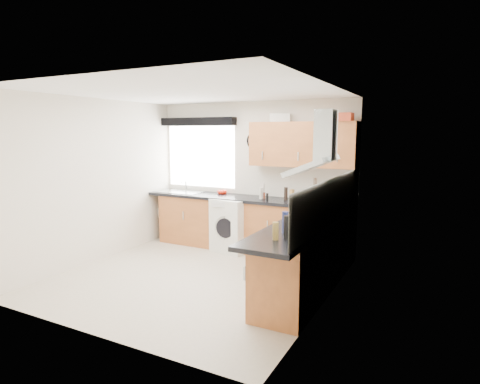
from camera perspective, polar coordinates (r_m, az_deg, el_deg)
The scene contains 36 objects.
ground_plane at distance 5.69m, azimuth -6.33°, elevation -11.98°, with size 3.60×3.60×0.00m, color beige.
ceiling at distance 5.36m, azimuth -6.77°, elevation 13.94°, with size 3.60×3.60×0.02m, color white.
wall_back at distance 6.94m, azimuth 1.78°, elevation 2.38°, with size 3.60×0.02×2.50m, color silver.
wall_front at distance 4.04m, azimuth -20.94°, elevation -2.53°, with size 3.60×0.02×2.50m, color silver.
wall_left at distance 6.56m, azimuth -19.71°, elevation 1.54°, with size 0.02×3.60×2.50m, color silver.
wall_right at distance 4.64m, azimuth 12.26°, elevation -0.81°, with size 0.02×3.60×2.50m, color silver.
window at distance 7.42m, azimuth -5.59°, elevation 5.06°, with size 1.40×0.02×1.10m, color silver.
window_blind at distance 7.34m, azimuth -6.05°, elevation 9.94°, with size 1.50×0.18×0.14m, color black.
splashback at distance 4.94m, azimuth 13.04°, elevation -1.11°, with size 0.01×3.00×0.54m, color white.
base_cab_back at distance 6.86m, azimuth -0.05°, elevation -4.63°, with size 3.00×0.58×0.86m, color brown.
base_cab_corner at distance 6.30m, azimuth 13.00°, elevation -6.04°, with size 0.60×0.60×0.86m, color brown.
base_cab_right at distance 5.05m, azimuth 9.20°, elevation -9.56°, with size 0.58×2.10×0.86m, color brown.
worktop_back at distance 6.72m, azimuth 0.66°, elevation -0.95°, with size 3.60×0.62×0.05m, color black.
worktop_right at distance 4.79m, azimuth 8.65°, elevation -4.87°, with size 0.62×2.42×0.05m, color black.
sink at distance 7.40m, azimuth -8.57°, elevation 0.33°, with size 0.84×0.46×0.10m, color #ABB7BC, non-canonical shape.
oven at distance 5.19m, azimuth 9.62°, elevation -9.13°, with size 0.56×0.58×0.85m, color black.
hob_plate at distance 5.06m, azimuth 9.76°, elevation -3.81°, with size 0.52×0.52×0.01m, color #ABB7BC.
extractor_hood at distance 4.93m, azimuth 11.11°, elevation 5.84°, with size 0.52×0.78×0.66m, color #ABB7BC, non-canonical shape.
upper_cabinets at distance 6.38m, azimuth 8.88°, elevation 6.71°, with size 1.70×0.35×0.70m, color brown.
washing_machine at distance 6.79m, azimuth -0.86°, elevation -4.63°, with size 0.61×0.59×0.89m, color silver.
wall_clock at distance 6.86m, azimuth 2.11°, elevation 7.27°, with size 0.31×0.31×0.04m, color black.
casserole at distance 6.62m, azimuth 5.76°, elevation 10.44°, with size 0.32×0.23×0.13m, color silver.
storage_box at distance 6.11m, azimuth 14.53°, elevation 10.31°, with size 0.26×0.21×0.12m, color #C14023.
utensil_pot at distance 6.47m, azimuth 10.61°, elevation -0.57°, with size 0.11×0.11×0.15m, color gray.
kitchen_roll at distance 5.31m, azimuth 12.07°, elevation -1.98°, with size 0.12×0.12×0.26m, color silver.
tomato_cluster at distance 7.09m, azimuth -2.56°, elevation 0.01°, with size 0.15×0.15×0.07m, color red, non-canonical shape.
jar_0 at distance 6.22m, azimuth 7.39°, elevation -0.58°, with size 0.08×0.08×0.21m, color olive.
jar_1 at distance 6.58m, azimuth 3.47°, elevation -0.51°, with size 0.04×0.04×0.10m, color maroon.
jar_2 at distance 6.61m, azimuth 3.33°, elevation 0.17°, with size 0.04×0.04×0.25m, color #BEAFA2.
jar_3 at distance 6.44m, azimuth 3.89°, elevation -0.66°, with size 0.04×0.04×0.11m, color black.
jar_4 at distance 6.46m, azimuth 6.54°, elevation -0.23°, with size 0.06×0.06×0.21m, color black.
jar_5 at distance 6.53m, azimuth 2.98°, elevation -0.18°, with size 0.05×0.05×0.19m, color #BEB5A2.
bottle_0 at distance 4.33m, azimuth 6.43°, elevation -4.32°, with size 0.07×0.07×0.24m, color navy.
bottle_1 at distance 4.10m, azimuth 6.64°, elevation -5.02°, with size 0.06×0.06×0.24m, color black.
bottle_2 at distance 4.06m, azimuth 5.08°, elevation -5.54°, with size 0.06×0.06×0.18m, color olive.
bottle_3 at distance 4.20m, azimuth 7.25°, elevation -5.00°, with size 0.05×0.05×0.20m, color #3C2F21.
Camera 1 is at (2.99, -4.42, 1.98)m, focal length 30.00 mm.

